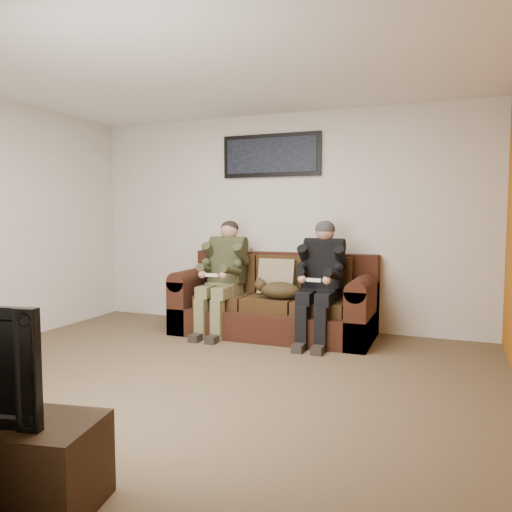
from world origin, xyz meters
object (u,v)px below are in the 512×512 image
at_px(person_right, 321,274).
at_px(cat, 278,290).
at_px(person_left, 223,270).
at_px(framed_poster, 271,155).
at_px(sofa, 276,303).

xyz_separation_m(person_right, cat, (-0.46, -0.08, -0.19)).
height_order(person_left, cat, person_left).
height_order(person_left, framed_poster, framed_poster).
height_order(person_right, framed_poster, framed_poster).
bearing_deg(cat, framed_poster, 116.23).
bearing_deg(person_right, framed_poster, 143.68).
xyz_separation_m(cat, framed_poster, (-0.32, 0.65, 1.55)).
distance_m(cat, framed_poster, 1.71).
bearing_deg(framed_poster, cat, -63.77).
relative_size(sofa, cat, 3.42).
bearing_deg(framed_poster, person_left, -123.53).
height_order(person_right, cat, person_right).
distance_m(sofa, framed_poster, 1.80).
relative_size(person_right, cat, 2.00).
relative_size(person_left, person_right, 0.99).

